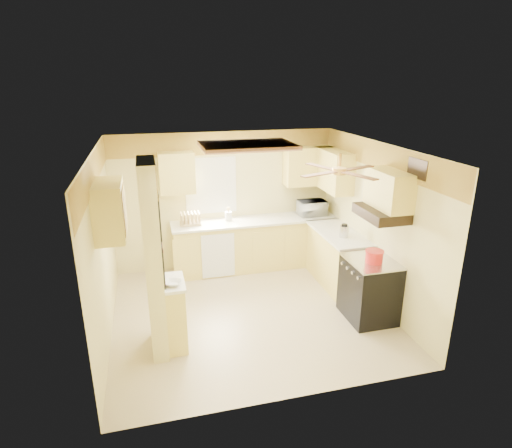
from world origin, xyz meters
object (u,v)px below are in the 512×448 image
object	(u,v)px
stove	(369,289)
microwave	(312,208)
bowl	(173,283)
dutch_oven	(374,256)
kettle	(344,231)

from	to	relation	value
stove	microwave	distance (m)	2.23
bowl	dutch_oven	xyz separation A→B (m)	(2.80, 0.05, 0.04)
bowl	kettle	xyz separation A→B (m)	(2.80, 1.02, 0.08)
microwave	kettle	distance (m)	1.22
stove	kettle	distance (m)	1.09
microwave	dutch_oven	size ratio (longest dim) A/B	1.92
microwave	bowl	xyz separation A→B (m)	(-2.73, -2.24, -0.11)
microwave	stove	bearing A→B (deg)	90.82
stove	dutch_oven	xyz separation A→B (m)	(-0.00, -0.05, 0.54)
stove	bowl	xyz separation A→B (m)	(-2.81, -0.10, 0.51)
kettle	dutch_oven	bearing A→B (deg)	-89.95
dutch_oven	kettle	xyz separation A→B (m)	(-0.00, 0.97, 0.04)
bowl	stove	bearing A→B (deg)	2.09
kettle	stove	bearing A→B (deg)	-89.86
dutch_oven	kettle	distance (m)	0.97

